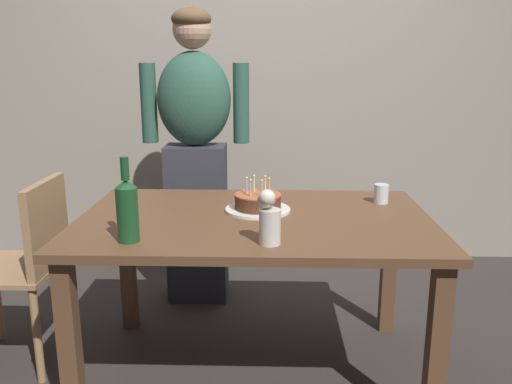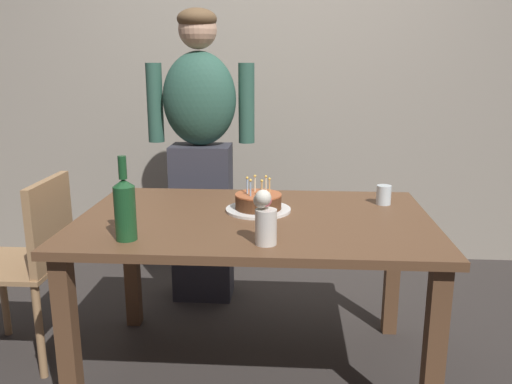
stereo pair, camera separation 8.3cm
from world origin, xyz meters
TOP-DOWN VIEW (x-y plane):
  - ground_plane at (0.00, 0.00)m, footprint 10.00×10.00m
  - back_wall at (0.00, 1.55)m, footprint 5.20×0.10m
  - dining_table at (0.00, 0.00)m, footprint 1.50×0.96m
  - birthday_cake at (0.01, 0.09)m, footprint 0.29×0.29m
  - water_glass_near at (0.58, 0.24)m, footprint 0.07×0.07m
  - wine_bottle at (-0.46, -0.33)m, footprint 0.08×0.08m
  - flower_vase at (0.06, -0.34)m, footprint 0.09×0.08m
  - person_man_bearded at (-0.36, 0.79)m, footprint 0.61×0.27m
  - dining_chair at (-1.03, 0.07)m, footprint 0.42×0.42m

SIDE VIEW (x-z plane):
  - ground_plane at x=0.00m, z-range 0.00..0.00m
  - dining_chair at x=-1.03m, z-range 0.08..0.95m
  - dining_table at x=0.00m, z-range 0.27..1.01m
  - birthday_cake at x=0.01m, z-range 0.70..0.85m
  - water_glass_near at x=0.58m, z-range 0.74..0.83m
  - flower_vase at x=0.06m, z-range 0.74..0.95m
  - wine_bottle at x=-0.46m, z-range 0.71..1.02m
  - person_man_bearded at x=-0.36m, z-range 0.04..1.70m
  - back_wall at x=0.00m, z-range 0.00..2.60m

